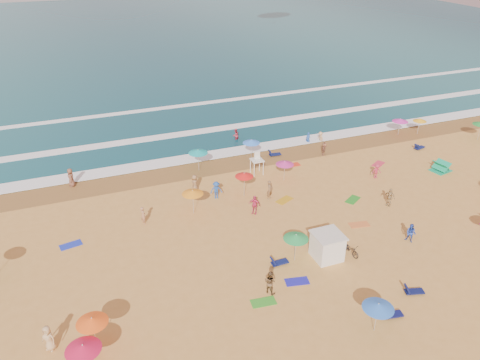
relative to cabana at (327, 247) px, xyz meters
name	(u,v)px	position (x,y,z in m)	size (l,w,h in m)	color
ground	(293,221)	(-0.07, 5.43, -1.00)	(220.00, 220.00, 0.00)	gold
ocean	(131,36)	(-0.07, 89.43, -1.00)	(220.00, 140.00, 0.18)	#0C4756
wet_sand	(241,161)	(-0.07, 17.93, -0.99)	(220.00, 220.00, 0.00)	olive
surf_foam	(215,131)	(-0.07, 26.75, -0.90)	(200.00, 18.70, 0.05)	white
cabana	(327,247)	(0.00, 0.00, 0.00)	(2.00, 2.00, 2.00)	white
cabana_roof	(328,235)	(0.00, 0.00, 1.06)	(2.20, 2.20, 0.12)	silver
bicycle	(350,249)	(1.90, -0.30, -0.52)	(0.64, 1.83, 0.96)	black
lifeguard_stand	(257,164)	(0.42, 14.69, 0.05)	(1.20, 1.20, 2.10)	white
beach_umbrellas	(297,194)	(0.61, 6.26, 1.11)	(53.92, 27.42, 0.76)	orange
loungers	(370,228)	(5.36, 1.98, -0.83)	(45.76, 25.65, 0.34)	#101951
towels	(293,227)	(-0.50, 4.59, -0.98)	(44.19, 19.95, 0.03)	#D8421B
popup_tents	(467,190)	(17.04, 3.47, -0.40)	(5.23, 11.84, 1.20)	#FF38CA
beachgoers	(264,193)	(-1.11, 9.46, -0.19)	(32.26, 26.61, 2.12)	#BB2E47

